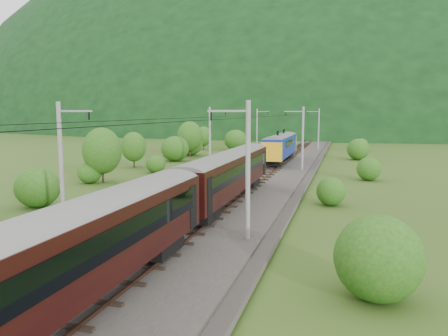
# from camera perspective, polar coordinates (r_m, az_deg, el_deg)

# --- Properties ---
(ground) EXTENTS (600.00, 600.00, 0.00)m
(ground) POSITION_cam_1_polar(r_m,az_deg,el_deg) (27.84, -9.62, -8.70)
(ground) COLOR #344C18
(ground) RESTS_ON ground
(railbed) EXTENTS (14.00, 220.00, 0.30)m
(railbed) POSITION_cam_1_polar(r_m,az_deg,el_deg) (36.82, -2.96, -4.41)
(railbed) COLOR #38332D
(railbed) RESTS_ON ground
(track_left) EXTENTS (2.40, 220.00, 0.27)m
(track_left) POSITION_cam_1_polar(r_m,az_deg,el_deg) (37.60, -6.44, -3.86)
(track_left) COLOR brown
(track_left) RESTS_ON railbed
(track_right) EXTENTS (2.40, 220.00, 0.27)m
(track_right) POSITION_cam_1_polar(r_m,az_deg,el_deg) (36.10, 0.66, -4.28)
(track_right) COLOR brown
(track_right) RESTS_ON railbed
(catenary_left) EXTENTS (2.54, 192.28, 8.00)m
(catenary_left) POSITION_cam_1_polar(r_m,az_deg,el_deg) (58.95, -1.79, 4.29)
(catenary_left) COLOR gray
(catenary_left) RESTS_ON railbed
(catenary_right) EXTENTS (2.54, 192.28, 8.00)m
(catenary_right) POSITION_cam_1_polar(r_m,az_deg,el_deg) (56.50, 10.17, 4.04)
(catenary_right) COLOR gray
(catenary_right) RESTS_ON railbed
(overhead_wires) EXTENTS (4.83, 198.00, 0.03)m
(overhead_wires) POSITION_cam_1_polar(r_m,az_deg,el_deg) (36.05, -3.03, 6.47)
(overhead_wires) COLOR black
(overhead_wires) RESTS_ON ground
(mountain_main) EXTENTS (504.00, 360.00, 244.00)m
(mountain_main) POSITION_cam_1_polar(r_m,az_deg,el_deg) (284.48, 13.43, 5.62)
(mountain_main) COLOR black
(mountain_main) RESTS_ON ground
(mountain_ridge) EXTENTS (336.00, 280.00, 132.00)m
(mountain_ridge) POSITION_cam_1_polar(r_m,az_deg,el_deg) (349.91, -6.42, 6.06)
(mountain_ridge) COLOR black
(mountain_ridge) RESTS_ON ground
(train) EXTENTS (2.74, 110.75, 4.75)m
(train) POSITION_cam_1_polar(r_m,az_deg,el_deg) (16.35, -19.35, -8.59)
(train) COLOR black
(train) RESTS_ON ground
(hazard_post_near) EXTENTS (0.17, 0.17, 1.62)m
(hazard_post_near) POSITION_cam_1_polar(r_m,az_deg,el_deg) (87.67, 7.71, 3.01)
(hazard_post_near) COLOR red
(hazard_post_near) RESTS_ON railbed
(hazard_post_far) EXTENTS (0.16, 0.16, 1.50)m
(hazard_post_far) POSITION_cam_1_polar(r_m,az_deg,el_deg) (57.36, 4.60, 0.72)
(hazard_post_far) COLOR red
(hazard_post_far) RESTS_ON railbed
(signal) EXTENTS (0.23, 0.23, 2.09)m
(signal) POSITION_cam_1_polar(r_m,az_deg,el_deg) (82.32, 5.18, 3.06)
(signal) COLOR black
(signal) RESTS_ON railbed
(vegetation_left) EXTENTS (12.50, 148.65, 6.09)m
(vegetation_left) POSITION_cam_1_polar(r_m,az_deg,el_deg) (54.71, -11.93, 1.72)
(vegetation_left) COLOR #1C5316
(vegetation_left) RESTS_ON ground
(vegetation_right) EXTENTS (6.36, 109.64, 3.21)m
(vegetation_right) POSITION_cam_1_polar(r_m,az_deg,el_deg) (36.55, 17.93, -2.79)
(vegetation_right) COLOR #1C5316
(vegetation_right) RESTS_ON ground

